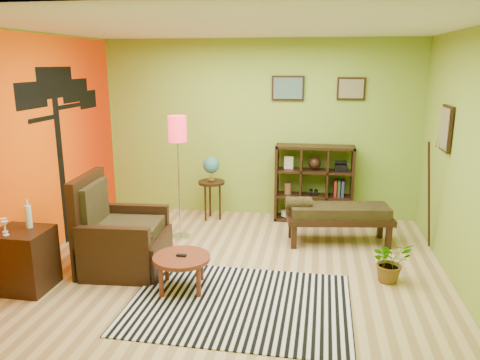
% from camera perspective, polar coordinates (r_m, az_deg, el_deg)
% --- Properties ---
extents(ground, '(5.00, 5.00, 0.00)m').
position_cam_1_polar(ground, '(5.73, -0.66, -10.97)').
color(ground, tan).
rests_on(ground, ground).
extents(room_shell, '(5.04, 4.54, 2.82)m').
position_cam_1_polar(room_shell, '(5.26, -1.69, 7.24)').
color(room_shell, '#85AA33').
rests_on(room_shell, ground).
extents(zebra_rug, '(2.30, 1.71, 0.01)m').
position_cam_1_polar(zebra_rug, '(5.01, -0.07, -14.78)').
color(zebra_rug, silver).
rests_on(zebra_rug, ground).
extents(coffee_table, '(0.63, 0.63, 0.41)m').
position_cam_1_polar(coffee_table, '(5.21, -7.13, -9.74)').
color(coffee_table, maroon).
rests_on(coffee_table, ground).
extents(armchair, '(1.02, 1.03, 1.16)m').
position_cam_1_polar(armchair, '(5.86, -14.51, -7.14)').
color(armchair, black).
rests_on(armchair, ground).
extents(side_cabinet, '(0.57, 0.52, 0.99)m').
position_cam_1_polar(side_cabinet, '(5.69, -24.89, -8.76)').
color(side_cabinet, black).
rests_on(side_cabinet, ground).
extents(floor_lamp, '(0.26, 0.26, 1.74)m').
position_cam_1_polar(floor_lamp, '(6.43, -7.60, 4.84)').
color(floor_lamp, silver).
rests_on(floor_lamp, ground).
extents(globe_table, '(0.42, 0.42, 1.01)m').
position_cam_1_polar(globe_table, '(7.32, -3.52, 0.96)').
color(globe_table, black).
rests_on(globe_table, ground).
extents(cube_shelf, '(1.20, 0.35, 1.20)m').
position_cam_1_polar(cube_shelf, '(7.37, 9.09, -0.44)').
color(cube_shelf, black).
rests_on(cube_shelf, ground).
extents(bench, '(1.49, 0.71, 0.66)m').
position_cam_1_polar(bench, '(6.54, 11.65, -4.05)').
color(bench, black).
rests_on(bench, ground).
extents(potted_plant, '(0.59, 0.62, 0.38)m').
position_cam_1_polar(potted_plant, '(5.66, 17.81, -9.90)').
color(potted_plant, '#26661E').
rests_on(potted_plant, ground).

